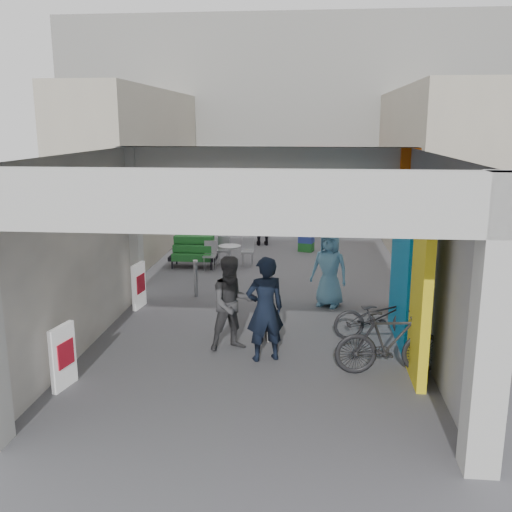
# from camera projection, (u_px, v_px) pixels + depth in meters

# --- Properties ---
(ground) EXTENTS (90.00, 90.00, 0.00)m
(ground) POSITION_uv_depth(u_px,v_px,m) (256.00, 337.00, 10.88)
(ground) COLOR #535358
(ground) RESTS_ON ground
(arcade_canopy) EXTENTS (6.40, 6.45, 6.40)m
(arcade_canopy) POSITION_uv_depth(u_px,v_px,m) (284.00, 227.00, 9.51)
(arcade_canopy) COLOR #B3B3AE
(arcade_canopy) RESTS_ON ground
(far_building) EXTENTS (18.00, 4.08, 8.00)m
(far_building) POSITION_uv_depth(u_px,v_px,m) (288.00, 123.00, 23.54)
(far_building) COLOR white
(far_building) RESTS_ON ground
(plaza_bldg_left) EXTENTS (2.00, 9.00, 5.00)m
(plaza_bldg_left) POSITION_uv_depth(u_px,v_px,m) (137.00, 172.00, 18.00)
(plaza_bldg_left) COLOR #B2A993
(plaza_bldg_left) RESTS_ON ground
(plaza_bldg_right) EXTENTS (2.00, 9.00, 5.00)m
(plaza_bldg_right) POSITION_uv_depth(u_px,v_px,m) (428.00, 174.00, 17.17)
(plaza_bldg_right) COLOR #B2A993
(plaza_bldg_right) RESTS_ON ground
(bollard_left) EXTENTS (0.09, 0.09, 0.86)m
(bollard_left) POSITION_uv_depth(u_px,v_px,m) (196.00, 279.00, 13.35)
(bollard_left) COLOR gray
(bollard_left) RESTS_ON ground
(bollard_center) EXTENTS (0.09, 0.09, 0.88)m
(bollard_center) POSITION_uv_depth(u_px,v_px,m) (271.00, 283.00, 12.98)
(bollard_center) COLOR gray
(bollard_center) RESTS_ON ground
(bollard_right) EXTENTS (0.09, 0.09, 0.96)m
(bollard_right) POSITION_uv_depth(u_px,v_px,m) (333.00, 283.00, 12.85)
(bollard_right) COLOR gray
(bollard_right) RESTS_ON ground
(advert_board_near) EXTENTS (0.20, 0.55, 1.00)m
(advert_board_near) POSITION_uv_depth(u_px,v_px,m) (63.00, 356.00, 8.72)
(advert_board_near) COLOR white
(advert_board_near) RESTS_ON ground
(advert_board_far) EXTENTS (0.16, 0.56, 1.00)m
(advert_board_far) POSITION_uv_depth(u_px,v_px,m) (139.00, 285.00, 12.53)
(advert_board_far) COLOR white
(advert_board_far) RESTS_ON ground
(cafe_set) EXTENTS (1.33, 1.07, 0.80)m
(cafe_set) POSITION_uv_depth(u_px,v_px,m) (227.00, 257.00, 16.18)
(cafe_set) COLOR #AFB0B4
(cafe_set) RESTS_ON ground
(produce_stand) EXTENTS (1.33, 0.72, 0.87)m
(produce_stand) POSITION_uv_depth(u_px,v_px,m) (193.00, 255.00, 16.15)
(produce_stand) COLOR black
(produce_stand) RESTS_ON ground
(crate_stack) EXTENTS (0.53, 0.46, 0.56)m
(crate_stack) POSITION_uv_depth(u_px,v_px,m) (306.00, 243.00, 18.15)
(crate_stack) COLOR #1A5B20
(crate_stack) RESTS_ON ground
(border_collie) EXTENTS (0.23, 0.45, 0.62)m
(border_collie) POSITION_uv_depth(u_px,v_px,m) (271.00, 328.00, 10.69)
(border_collie) COLOR black
(border_collie) RESTS_ON ground
(man_with_dog) EXTENTS (0.78, 0.66, 1.83)m
(man_with_dog) POSITION_uv_depth(u_px,v_px,m) (265.00, 309.00, 9.66)
(man_with_dog) COLOR black
(man_with_dog) RESTS_ON ground
(man_back_turned) EXTENTS (1.04, 0.95, 1.72)m
(man_back_turned) POSITION_uv_depth(u_px,v_px,m) (232.00, 304.00, 10.13)
(man_back_turned) COLOR #3A3A3D
(man_back_turned) RESTS_ON ground
(man_elderly) EXTENTS (0.97, 0.81, 1.70)m
(man_elderly) POSITION_uv_depth(u_px,v_px,m) (329.00, 269.00, 12.59)
(man_elderly) COLOR #619BBD
(man_elderly) RESTS_ON ground
(man_crates) EXTENTS (1.08, 0.58, 1.76)m
(man_crates) POSITION_uv_depth(u_px,v_px,m) (263.00, 219.00, 18.94)
(man_crates) COLOR black
(man_crates) RESTS_ON ground
(bicycle_front) EXTENTS (1.80, 0.91, 0.90)m
(bicycle_front) POSITION_uv_depth(u_px,v_px,m) (379.00, 316.00, 10.72)
(bicycle_front) COLOR black
(bicycle_front) RESTS_ON ground
(bicycle_rear) EXTENTS (1.83, 0.72, 1.07)m
(bicycle_rear) POSITION_uv_depth(u_px,v_px,m) (390.00, 343.00, 9.19)
(bicycle_rear) COLOR black
(bicycle_rear) RESTS_ON ground
(white_van) EXTENTS (4.11, 2.79, 1.30)m
(white_van) POSITION_uv_depth(u_px,v_px,m) (344.00, 216.00, 21.04)
(white_van) COLOR white
(white_van) RESTS_ON ground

